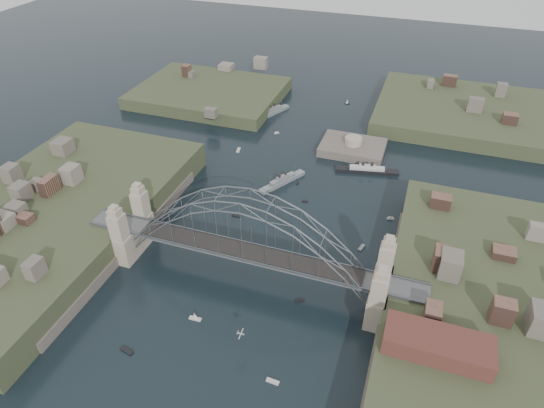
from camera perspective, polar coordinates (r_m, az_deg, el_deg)
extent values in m
plane|color=black|center=(118.32, -2.88, -8.81)|extent=(500.00, 500.00, 0.00)
cube|color=#555557|center=(112.81, -3.01, -5.93)|extent=(84.00, 6.00, 0.70)
cube|color=#575D64|center=(110.40, -3.59, -6.71)|extent=(84.00, 0.25, 0.50)
cube|color=#575D64|center=(114.51, -2.46, -4.78)|extent=(84.00, 0.25, 0.50)
cube|color=black|center=(112.44, -3.01, -5.73)|extent=(55.20, 5.20, 0.35)
cube|color=tan|center=(122.13, -17.81, -3.61)|extent=(3.40, 3.40, 17.70)
cube|color=tan|center=(128.28, -15.38, -0.94)|extent=(3.40, 3.40, 17.70)
cube|color=tan|center=(103.80, 12.62, -11.03)|extent=(3.40, 3.40, 17.70)
cube|color=tan|center=(110.97, 13.41, -7.39)|extent=(3.40, 3.40, 17.70)
cube|color=tan|center=(128.10, -16.20, -3.94)|extent=(4.08, 13.80, 8.00)
cube|color=tan|center=(110.76, 12.69, -10.92)|extent=(4.08, 13.80, 8.00)
cube|color=#384126|center=(144.38, -24.88, -2.11)|extent=(50.00, 90.00, 12.00)
cube|color=#5C5149|center=(132.01, -17.44, -4.54)|extent=(6.00, 70.00, 4.00)
cube|color=#384126|center=(114.98, 26.01, -13.94)|extent=(50.00, 90.00, 12.00)
cube|color=#5C5149|center=(112.96, 14.52, -12.35)|extent=(6.00, 70.00, 4.00)
cube|color=#384126|center=(210.26, -7.51, 12.62)|extent=(60.00, 45.00, 9.00)
cube|color=#384126|center=(205.25, 22.46, 9.60)|extent=(70.00, 55.00, 9.50)
cube|color=#5C5149|center=(170.64, 9.62, 6.14)|extent=(22.00, 16.00, 7.00)
cylinder|color=tan|center=(168.38, 9.77, 7.52)|extent=(6.00, 6.00, 2.40)
cube|color=#592D26|center=(97.52, 19.36, -15.68)|extent=(20.00, 8.00, 4.00)
cube|color=gray|center=(150.46, 1.26, 2.63)|extent=(10.85, 16.72, 1.59)
cube|color=gray|center=(149.81, 1.26, 3.01)|extent=(6.38, 9.43, 1.19)
cube|color=gray|center=(149.32, 1.27, 3.29)|extent=(3.33, 4.53, 0.79)
cylinder|color=black|center=(148.23, 0.91, 3.34)|extent=(0.86, 0.86, 1.59)
cylinder|color=black|center=(149.66, 1.62, 3.69)|extent=(0.86, 0.86, 1.59)
cylinder|color=#575D64|center=(146.04, -0.28, 2.70)|extent=(0.16, 0.16, 3.97)
cylinder|color=#575D64|center=(152.19, 2.76, 4.17)|extent=(0.16, 0.16, 3.97)
cube|color=gray|center=(194.50, 0.06, 10.89)|extent=(9.45, 16.72, 1.73)
cube|color=gray|center=(193.95, 0.06, 11.24)|extent=(5.63, 9.40, 1.30)
cube|color=gray|center=(193.54, 0.06, 11.50)|extent=(3.01, 4.48, 0.87)
cylinder|color=black|center=(192.43, -0.19, 11.60)|extent=(0.86, 0.86, 1.73)
cylinder|color=black|center=(194.02, 0.32, 11.81)|extent=(0.86, 0.86, 1.73)
cylinder|color=#575D64|center=(189.95, -1.05, 11.18)|extent=(0.17, 0.17, 4.33)
cylinder|color=#575D64|center=(196.76, 1.13, 12.10)|extent=(0.17, 0.17, 4.33)
cube|color=black|center=(159.11, 11.33, 3.89)|extent=(20.74, 6.90, 1.50)
cube|color=silver|center=(158.52, 11.38, 4.24)|extent=(11.52, 4.34, 1.12)
cube|color=silver|center=(158.09, 11.41, 4.50)|extent=(5.35, 2.55, 0.75)
cylinder|color=black|center=(157.63, 10.92, 4.74)|extent=(1.01, 1.01, 1.50)
cylinder|color=black|center=(157.88, 11.96, 4.65)|extent=(1.01, 1.01, 1.50)
cylinder|color=#575D64|center=(157.43, 9.19, 4.83)|extent=(0.15, 0.15, 3.74)
cylinder|color=#575D64|center=(158.51, 13.66, 4.45)|extent=(0.15, 0.15, 3.74)
cube|color=#B5B8BD|center=(99.64, -3.76, -15.34)|extent=(1.42, 0.32, 0.25)
cube|color=#B5B8BD|center=(99.60, -3.76, -15.33)|extent=(0.36, 2.82, 0.05)
cube|color=#B5B8BD|center=(99.70, -4.16, -15.20)|extent=(0.18, 0.88, 0.31)
cube|color=silver|center=(137.03, -4.35, -1.43)|extent=(2.44, 0.97, 0.45)
cube|color=silver|center=(142.77, 4.00, 0.34)|extent=(1.84, 0.85, 0.45)
cube|color=silver|center=(110.51, -9.23, -13.49)|extent=(2.88, 1.06, 0.45)
cylinder|color=#575D64|center=(109.72, -9.28, -13.13)|extent=(0.08, 0.08, 2.20)
cone|color=silver|center=(109.72, -9.28, -13.13)|extent=(1.28, 1.05, 1.92)
cube|color=silver|center=(139.74, 14.09, -1.74)|extent=(2.10, 1.02, 0.45)
cube|color=silver|center=(139.50, 14.11, -1.61)|extent=(1.29, 0.77, 0.40)
cylinder|color=black|center=(139.24, 14.14, -1.46)|extent=(0.16, 0.16, 0.70)
cube|color=silver|center=(168.84, -4.06, 6.49)|extent=(1.68, 3.35, 0.45)
cube|color=silver|center=(150.70, 3.12, 2.53)|extent=(0.50, 1.47, 0.45)
cube|color=silver|center=(99.72, 0.09, -20.60)|extent=(2.72, 1.04, 0.45)
cube|color=silver|center=(179.66, 0.55, 8.53)|extent=(1.88, 1.53, 0.45)
cube|color=silver|center=(179.48, 0.55, 8.64)|extent=(1.21, 1.04, 0.40)
cylinder|color=black|center=(179.27, 0.55, 8.77)|extent=(0.16, 0.16, 0.70)
cube|color=silver|center=(128.20, 10.73, -5.19)|extent=(1.59, 2.89, 0.45)
cube|color=silver|center=(108.24, -17.09, -16.54)|extent=(3.21, 1.65, 0.45)
cube|color=silver|center=(206.04, 9.04, 11.87)|extent=(2.06, 0.98, 0.45)
cylinder|color=#575D64|center=(205.62, 9.07, 12.13)|extent=(0.08, 0.08, 2.20)
cone|color=silver|center=(205.62, 9.07, 12.13)|extent=(1.39, 1.20, 1.92)
cube|color=silver|center=(151.81, -14.32, 1.59)|extent=(2.55, 1.68, 0.45)
cube|color=silver|center=(112.87, 3.33, -11.55)|extent=(2.22, 1.77, 0.45)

